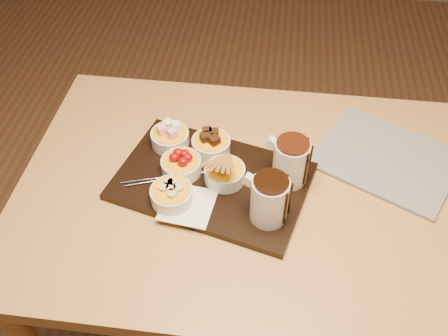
# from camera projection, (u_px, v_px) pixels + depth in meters

# --- Properties ---
(ground) EXTENTS (5.00, 5.00, 0.00)m
(ground) POSITION_uv_depth(u_px,v_px,m) (249.00, 327.00, 1.78)
(ground) COLOR brown
(ground) RESTS_ON ground
(dining_table) EXTENTS (1.20, 0.80, 0.75)m
(dining_table) POSITION_uv_depth(u_px,v_px,m) (257.00, 213.00, 1.30)
(dining_table) COLOR #B78644
(dining_table) RESTS_ON ground
(serving_board) EXTENTS (0.52, 0.41, 0.02)m
(serving_board) POSITION_uv_depth(u_px,v_px,m) (212.00, 181.00, 1.24)
(serving_board) COLOR black
(serving_board) RESTS_ON dining_table
(napkin) EXTENTS (0.13, 0.13, 0.00)m
(napkin) POSITION_uv_depth(u_px,v_px,m) (188.00, 205.00, 1.17)
(napkin) COLOR white
(napkin) RESTS_ON serving_board
(bowl_marshmallows) EXTENTS (0.10, 0.10, 0.04)m
(bowl_marshmallows) POSITION_uv_depth(u_px,v_px,m) (170.00, 138.00, 1.30)
(bowl_marshmallows) COLOR silver
(bowl_marshmallows) RESTS_ON serving_board
(bowl_cake) EXTENTS (0.10, 0.10, 0.04)m
(bowl_cake) POSITION_uv_depth(u_px,v_px,m) (211.00, 145.00, 1.28)
(bowl_cake) COLOR silver
(bowl_cake) RESTS_ON serving_board
(bowl_strawberries) EXTENTS (0.10, 0.10, 0.04)m
(bowl_strawberries) POSITION_uv_depth(u_px,v_px,m) (181.00, 166.00, 1.23)
(bowl_strawberries) COLOR silver
(bowl_strawberries) RESTS_ON serving_board
(bowl_biscotti) EXTENTS (0.10, 0.10, 0.04)m
(bowl_biscotti) POSITION_uv_depth(u_px,v_px,m) (225.00, 174.00, 1.22)
(bowl_biscotti) COLOR silver
(bowl_biscotti) RESTS_ON serving_board
(bowl_bananas) EXTENTS (0.10, 0.10, 0.04)m
(bowl_bananas) POSITION_uv_depth(u_px,v_px,m) (172.00, 195.00, 1.17)
(bowl_bananas) COLOR silver
(bowl_bananas) RESTS_ON serving_board
(pitcher_dark_chocolate) EXTENTS (0.10, 0.10, 0.12)m
(pitcher_dark_chocolate) POSITION_uv_depth(u_px,v_px,m) (269.00, 200.00, 1.11)
(pitcher_dark_chocolate) COLOR silver
(pitcher_dark_chocolate) RESTS_ON serving_board
(pitcher_milk_chocolate) EXTENTS (0.10, 0.10, 0.12)m
(pitcher_milk_chocolate) POSITION_uv_depth(u_px,v_px,m) (291.00, 162.00, 1.19)
(pitcher_milk_chocolate) COLOR silver
(pitcher_milk_chocolate) RESTS_ON serving_board
(fondue_skewers) EXTENTS (0.11, 0.26, 0.01)m
(fondue_skewers) POSITION_uv_depth(u_px,v_px,m) (174.00, 176.00, 1.23)
(fondue_skewers) COLOR silver
(fondue_skewers) RESTS_ON serving_board
(newspaper) EXTENTS (0.42, 0.39, 0.01)m
(newspaper) POSITION_uv_depth(u_px,v_px,m) (386.00, 159.00, 1.30)
(newspaper) COLOR beige
(newspaper) RESTS_ON dining_table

